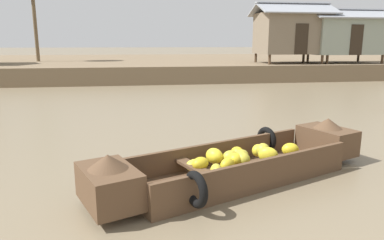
# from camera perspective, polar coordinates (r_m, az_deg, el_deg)

# --- Properties ---
(ground_plane) EXTENTS (300.00, 300.00, 0.00)m
(ground_plane) POSITION_cam_1_polar(r_m,az_deg,el_deg) (10.40, 0.74, -0.61)
(ground_plane) COLOR #7A6B51
(riverbank_strip) EXTENTS (160.00, 20.00, 0.99)m
(riverbank_strip) POSITION_cam_1_polar(r_m,az_deg,el_deg) (29.77, -5.56, 8.74)
(riverbank_strip) COLOR #756047
(riverbank_strip) RESTS_ON ground
(banana_boat) EXTENTS (5.23, 2.99, 0.83)m
(banana_boat) POSITION_cam_1_polar(r_m,az_deg,el_deg) (6.22, 7.34, -6.79)
(banana_boat) COLOR brown
(banana_boat) RESTS_ON ground
(stilt_house_mid_left) EXTENTS (4.81, 3.45, 3.76)m
(stilt_house_mid_left) POSITION_cam_1_polar(r_m,az_deg,el_deg) (24.11, 15.54, 13.28)
(stilt_house_mid_left) COLOR #4C3826
(stilt_house_mid_left) RESTS_ON riverbank_strip
(stilt_house_mid_right) EXTENTS (5.13, 3.41, 3.40)m
(stilt_house_mid_right) POSITION_cam_1_polar(r_m,az_deg,el_deg) (25.52, 22.94, 12.33)
(stilt_house_mid_right) COLOR #4C3826
(stilt_house_mid_right) RESTS_ON riverbank_strip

